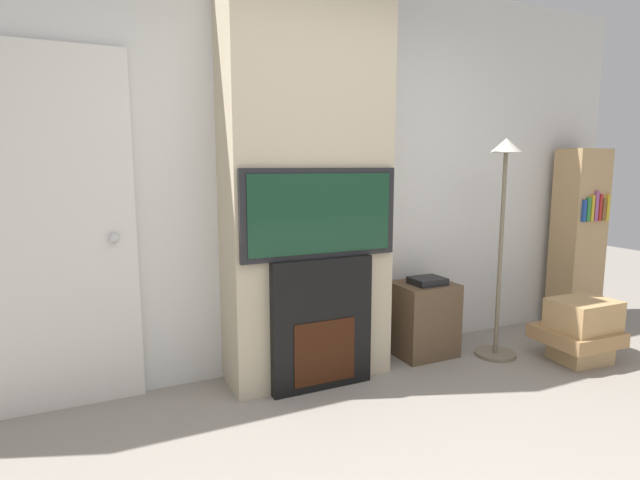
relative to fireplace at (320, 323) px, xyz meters
The scene contains 9 objects.
wall_back 1.03m from the fireplace, 90.00° to the left, with size 6.00×0.06×2.70m.
chimney_breast 0.95m from the fireplace, 90.00° to the left, with size 1.07×0.40×2.70m.
fireplace is the anchor object (origin of this frame).
television 0.70m from the fireplace, 90.00° to the right, with size 1.02×0.07×0.55m.
floor_lamp 1.53m from the fireplace, ahead, with size 0.30×0.30×1.59m.
box_stack 1.92m from the fireplace, 12.95° to the right, with size 0.51×0.48×0.46m.
media_stand 0.96m from the fireplace, 10.46° to the left, with size 0.43×0.36×0.60m.
bookshelf 2.63m from the fireplace, ahead, with size 0.40×0.29×1.55m.
entry_door 1.62m from the fireplace, 165.50° to the left, with size 0.85×0.09×2.06m.
Camera 1 is at (-1.29, -1.15, 1.40)m, focal length 28.00 mm.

